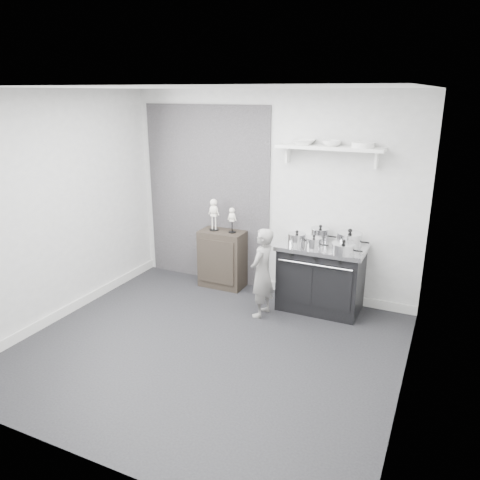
{
  "coord_description": "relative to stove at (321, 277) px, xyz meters",
  "views": [
    {
      "loc": [
        2.21,
        -3.92,
        2.67
      ],
      "look_at": [
        -0.05,
        0.95,
        0.95
      ],
      "focal_mm": 35.0,
      "sensor_mm": 36.0,
      "label": 1
    }
  ],
  "objects": [
    {
      "name": "pot_back_left",
      "position": [
        -0.08,
        0.15,
        0.51
      ],
      "size": [
        0.33,
        0.25,
        0.21
      ],
      "color": "silver",
      "rests_on": "stove"
    },
    {
      "name": "skeleton_full",
      "position": [
        -1.59,
        0.13,
        0.64
      ],
      "size": [
        0.14,
        0.09,
        0.51
      ],
      "primitive_type": null,
      "color": "white",
      "rests_on": "side_cabinet"
    },
    {
      "name": "bowl_small",
      "position": [
        -0.01,
        0.19,
        1.65
      ],
      "size": [
        0.22,
        0.22,
        0.07
      ],
      "primitive_type": "imported",
      "color": "white",
      "rests_on": "wall_shelf"
    },
    {
      "name": "bowl_large",
      "position": [
        -0.36,
        0.19,
        1.64
      ],
      "size": [
        0.27,
        0.27,
        0.07
      ],
      "primitive_type": "imported",
      "color": "white",
      "rests_on": "wall_shelf"
    },
    {
      "name": "skeleton_torso",
      "position": [
        -1.31,
        0.13,
        0.59
      ],
      "size": [
        0.11,
        0.07,
        0.4
      ],
      "primitive_type": null,
      "color": "white",
      "rests_on": "side_cabinet"
    },
    {
      "name": "pot_back_right",
      "position": [
        0.31,
        0.08,
        0.51
      ],
      "size": [
        0.39,
        0.31,
        0.23
      ],
      "color": "silver",
      "rests_on": "stove"
    },
    {
      "name": "pot_front_right",
      "position": [
        0.3,
        -0.2,
        0.49
      ],
      "size": [
        0.36,
        0.28,
        0.17
      ],
      "color": "silver",
      "rests_on": "stove"
    },
    {
      "name": "wall_shelf",
      "position": [
        -0.03,
        0.2,
        1.58
      ],
      "size": [
        1.3,
        0.26,
        0.24
      ],
      "color": "white",
      "rests_on": "room_shell"
    },
    {
      "name": "pot_front_center",
      "position": [
        -0.07,
        -0.17,
        0.49
      ],
      "size": [
        0.28,
        0.19,
        0.17
      ],
      "color": "silver",
      "rests_on": "stove"
    },
    {
      "name": "plate_stack",
      "position": [
        0.36,
        0.19,
        1.64
      ],
      "size": [
        0.26,
        0.26,
        0.06
      ],
      "primitive_type": "cylinder",
      "color": "white",
      "rests_on": "wall_shelf"
    },
    {
      "name": "room_shell",
      "position": [
        -0.92,
        -1.33,
        1.21
      ],
      "size": [
        4.02,
        3.62,
        2.71
      ],
      "color": "#B6B5B3",
      "rests_on": "ground"
    },
    {
      "name": "child",
      "position": [
        -0.6,
        -0.49,
        0.13
      ],
      "size": [
        0.31,
        0.43,
        1.12
      ],
      "primitive_type": "imported",
      "rotation": [
        0.0,
        0.0,
        -1.67
      ],
      "color": "gray",
      "rests_on": "ground"
    },
    {
      "name": "stove",
      "position": [
        0.0,
        0.0,
        0.0
      ],
      "size": [
        1.06,
        0.66,
        0.85
      ],
      "color": "black",
      "rests_on": "ground"
    },
    {
      "name": "ground",
      "position": [
        -0.83,
        -1.48,
        -0.43
      ],
      "size": [
        4.0,
        4.0,
        0.0
      ],
      "primitive_type": "plane",
      "color": "black",
      "rests_on": "ground"
    },
    {
      "name": "side_cabinet",
      "position": [
        -1.46,
        0.13,
        -0.02
      ],
      "size": [
        0.63,
        0.37,
        0.81
      ],
      "primitive_type": "cube",
      "color": "black",
      "rests_on": "ground"
    },
    {
      "name": "pot_front_left",
      "position": [
        -0.31,
        -0.08,
        0.49
      ],
      "size": [
        0.31,
        0.22,
        0.18
      ],
      "color": "silver",
      "rests_on": "stove"
    }
  ]
}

